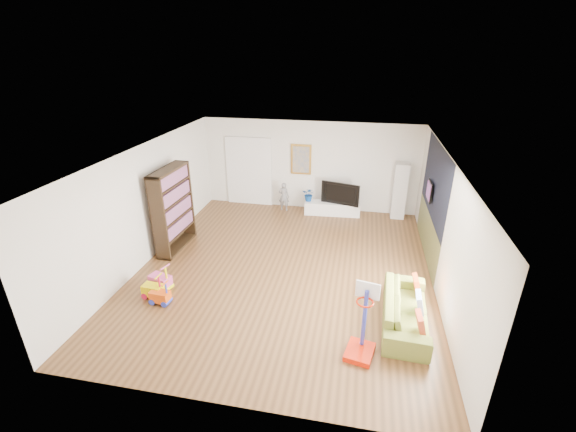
% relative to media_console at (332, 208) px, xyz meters
% --- Properties ---
extents(floor, '(6.50, 7.50, 0.00)m').
position_rel_media_console_xyz_m(floor, '(-0.78, -3.34, -0.19)').
color(floor, brown).
rests_on(floor, ground).
extents(ceiling, '(6.50, 7.50, 0.00)m').
position_rel_media_console_xyz_m(ceiling, '(-0.78, -3.34, 2.51)').
color(ceiling, white).
rests_on(ceiling, ground).
extents(wall_back, '(6.50, 0.00, 2.70)m').
position_rel_media_console_xyz_m(wall_back, '(-0.78, 0.41, 1.16)').
color(wall_back, silver).
rests_on(wall_back, ground).
extents(wall_front, '(6.50, 0.00, 2.70)m').
position_rel_media_console_xyz_m(wall_front, '(-0.78, -7.09, 1.16)').
color(wall_front, white).
rests_on(wall_front, ground).
extents(wall_left, '(0.00, 7.50, 2.70)m').
position_rel_media_console_xyz_m(wall_left, '(-4.03, -3.34, 1.16)').
color(wall_left, white).
rests_on(wall_left, ground).
extents(wall_right, '(0.00, 7.50, 2.70)m').
position_rel_media_console_xyz_m(wall_right, '(2.47, -3.34, 1.16)').
color(wall_right, silver).
rests_on(wall_right, ground).
extents(navy_accent, '(0.01, 3.20, 1.70)m').
position_rel_media_console_xyz_m(navy_accent, '(2.45, -1.94, 1.66)').
color(navy_accent, black).
rests_on(navy_accent, wall_right).
extents(olive_wainscot, '(0.01, 3.20, 1.00)m').
position_rel_media_console_xyz_m(olive_wainscot, '(2.45, -1.94, 0.31)').
color(olive_wainscot, brown).
rests_on(olive_wainscot, wall_right).
extents(doorway, '(1.45, 0.06, 2.10)m').
position_rel_media_console_xyz_m(doorway, '(-2.68, 0.37, 0.86)').
color(doorway, white).
rests_on(doorway, ground).
extents(painting_back, '(0.62, 0.06, 0.92)m').
position_rel_media_console_xyz_m(painting_back, '(-1.03, 0.37, 1.36)').
color(painting_back, gold).
rests_on(painting_back, wall_back).
extents(artwork_right, '(0.04, 0.56, 0.46)m').
position_rel_media_console_xyz_m(artwork_right, '(2.39, -1.74, 1.36)').
color(artwork_right, '#7F3F8C').
rests_on(artwork_right, wall_right).
extents(media_console, '(1.67, 0.51, 0.38)m').
position_rel_media_console_xyz_m(media_console, '(0.00, 0.00, 0.00)').
color(media_console, white).
rests_on(media_console, ground).
extents(tall_cabinet, '(0.39, 0.39, 1.65)m').
position_rel_media_console_xyz_m(tall_cabinet, '(1.92, 0.17, 0.63)').
color(tall_cabinet, silver).
rests_on(tall_cabinet, ground).
extents(bookshelf, '(0.41, 1.43, 2.07)m').
position_rel_media_console_xyz_m(bookshelf, '(-3.66, -2.83, 0.84)').
color(bookshelf, black).
rests_on(bookshelf, ground).
extents(sofa, '(0.88, 2.03, 0.58)m').
position_rel_media_console_xyz_m(sofa, '(1.76, -4.75, 0.10)').
color(sofa, olive).
rests_on(sofa, ground).
extents(basketball_hoop, '(0.55, 0.62, 1.30)m').
position_rel_media_console_xyz_m(basketball_hoop, '(0.98, -5.72, 0.46)').
color(basketball_hoop, red).
rests_on(basketball_hoop, ground).
extents(ride_on_yellow, '(0.43, 0.28, 0.54)m').
position_rel_media_console_xyz_m(ride_on_yellow, '(-3.17, -4.92, 0.08)').
color(ride_on_yellow, '#D8C300').
rests_on(ride_on_yellow, ground).
extents(ride_on_orange, '(0.40, 0.26, 0.51)m').
position_rel_media_console_xyz_m(ride_on_orange, '(-2.94, -5.07, 0.06)').
color(ride_on_orange, '#E14F0F').
rests_on(ride_on_orange, ground).
extents(ride_on_pink, '(0.50, 0.39, 0.59)m').
position_rel_media_console_xyz_m(ride_on_pink, '(-3.17, -4.62, 0.11)').
color(ride_on_pink, '#D74891').
rests_on(ride_on_pink, ground).
extents(child, '(0.34, 0.23, 0.90)m').
position_rel_media_console_xyz_m(child, '(-1.49, 0.03, 0.26)').
color(child, slate).
rests_on(child, ground).
extents(tv, '(1.15, 0.44, 0.66)m').
position_rel_media_console_xyz_m(tv, '(0.25, 0.00, 0.52)').
color(tv, black).
rests_on(tv, media_console).
extents(vase_plant, '(0.44, 0.40, 0.42)m').
position_rel_media_console_xyz_m(vase_plant, '(-0.71, -0.02, 0.40)').
color(vase_plant, navy).
rests_on(vase_plant, media_console).
extents(pillow_left, '(0.11, 0.35, 0.34)m').
position_rel_media_console_xyz_m(pillow_left, '(1.94, -5.30, 0.27)').
color(pillow_left, '#BF4228').
rests_on(pillow_left, sofa).
extents(pillow_center, '(0.11, 0.36, 0.35)m').
position_rel_media_console_xyz_m(pillow_center, '(1.99, -4.72, 0.27)').
color(pillow_center, white).
rests_on(pillow_center, sofa).
extents(pillow_right, '(0.10, 0.35, 0.35)m').
position_rel_media_console_xyz_m(pillow_right, '(1.99, -4.15, 0.27)').
color(pillow_right, '#B23B12').
rests_on(pillow_right, sofa).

